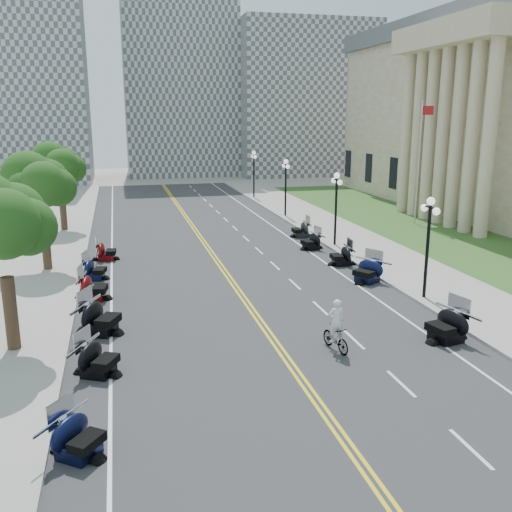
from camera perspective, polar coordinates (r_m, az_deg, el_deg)
ground at (r=22.70m, az=2.24°, el=-9.10°), size 160.00×160.00×0.00m
road at (r=31.88m, az=-2.68°, el=-2.23°), size 16.00×90.00×0.01m
centerline_yellow_a at (r=31.86m, az=-2.89°, el=-2.23°), size 0.12×90.00×0.00m
centerline_yellow_b at (r=31.90m, az=-2.47°, el=-2.20°), size 0.12×90.00×0.00m
edge_line_north at (r=33.64m, az=8.08°, el=-1.47°), size 0.12×90.00×0.00m
edge_line_south at (r=31.36m, az=-14.25°, el=-2.92°), size 0.12×90.00×0.00m
lane_dash_4 at (r=17.47m, az=20.67°, el=-17.57°), size 0.12×2.00×0.00m
lane_dash_5 at (r=20.44m, az=14.30°, el=-12.25°), size 0.12×2.00×0.00m
lane_dash_6 at (r=23.71m, az=9.78°, el=-8.23°), size 0.12×2.00×0.00m
lane_dash_7 at (r=27.18m, az=6.45°, el=-5.19°), size 0.12×2.00×0.00m
lane_dash_8 at (r=30.78m, az=3.90°, el=-2.83°), size 0.12×2.00×0.00m
lane_dash_9 at (r=34.47m, az=1.91°, el=-0.96°), size 0.12×2.00×0.00m
lane_dash_10 at (r=38.22m, az=0.30°, el=0.54°), size 0.12×2.00×0.00m
lane_dash_11 at (r=42.01m, az=-1.02°, el=1.77°), size 0.12×2.00×0.00m
lane_dash_12 at (r=45.84m, az=-2.12°, el=2.80°), size 0.12×2.00×0.00m
lane_dash_13 at (r=49.70m, az=-3.05°, el=3.67°), size 0.12×2.00×0.00m
lane_dash_14 at (r=53.58m, az=-3.85°, el=4.41°), size 0.12×2.00×0.00m
lane_dash_15 at (r=57.47m, az=-4.54°, el=5.05°), size 0.12×2.00×0.00m
lane_dash_16 at (r=61.38m, az=-5.15°, el=5.60°), size 0.12×2.00×0.00m
lane_dash_17 at (r=65.30m, az=-5.68°, el=6.10°), size 0.12×2.00×0.00m
lane_dash_18 at (r=69.23m, az=-6.15°, el=6.53°), size 0.12×2.00×0.00m
lane_dash_19 at (r=73.16m, az=-6.58°, el=6.92°), size 0.12×2.00×0.00m
sidewalk_north at (r=35.31m, az=14.29°, el=-0.93°), size 5.00×90.00×0.15m
sidewalk_south at (r=31.68m, az=-21.69°, el=-3.20°), size 5.00×90.00×0.15m
lawn at (r=45.49m, az=17.43°, el=2.12°), size 9.00×60.00×0.10m
distant_block_a at (r=83.07m, az=-23.03°, el=15.75°), size 18.00×14.00×26.00m
distant_block_b at (r=88.82m, az=-7.70°, el=17.81°), size 16.00×12.00×30.00m
distant_block_c at (r=89.51m, az=4.57°, el=15.29°), size 20.00×14.00×22.00m
street_lamp_2 at (r=28.74m, az=16.76°, el=0.72°), size 0.50×1.20×4.90m
street_lamp_3 at (r=39.34m, az=7.99°, el=4.64°), size 0.50×1.20×4.90m
street_lamp_4 at (r=50.57m, az=2.98°, el=6.81°), size 0.50×1.20×4.90m
street_lamp_5 at (r=62.08m, az=-0.22°, el=8.16°), size 0.50×1.20×4.90m
flagpole at (r=48.48m, az=15.94°, el=8.85°), size 1.10×0.20×10.00m
tree_2 at (r=22.84m, az=-24.08°, el=2.30°), size 4.80×4.80×9.20m
tree_3 at (r=34.57m, az=-20.70°, el=6.20°), size 4.80×4.80×9.20m
tree_4 at (r=46.44m, az=-19.03°, el=8.11°), size 4.80×4.80×9.20m
motorcycle_n_5 at (r=24.24m, az=18.54°, el=-6.46°), size 2.51×2.51×1.47m
motorcycle_n_7 at (r=31.49m, az=11.07°, el=-1.36°), size 2.76×2.76×1.41m
motorcycle_n_8 at (r=34.82m, az=8.53°, el=0.13°), size 1.98×1.98×1.30m
motorcycle_n_9 at (r=38.66m, az=5.53°, el=1.56°), size 2.10×2.10×1.25m
motorcycle_n_10 at (r=42.50m, az=4.49°, el=2.76°), size 1.92×1.92×1.30m
motorcycle_s_4 at (r=16.53m, az=-17.40°, el=-16.71°), size 2.54×2.54×1.27m
motorcycle_s_5 at (r=20.91m, az=-15.55°, el=-9.73°), size 2.57×2.57×1.34m
motorcycle_s_6 at (r=24.60m, az=-15.34°, el=-5.82°), size 2.94×2.94×1.55m
motorcycle_s_7 at (r=29.10m, az=-15.99°, el=-2.92°), size 2.33×2.33×1.41m
motorcycle_s_8 at (r=32.68m, az=-15.87°, el=-1.21°), size 2.19×2.19×1.27m
motorcycle_s_9 at (r=36.84m, az=-14.77°, el=0.58°), size 2.00×2.00×1.30m
bicycle at (r=22.40m, az=7.95°, el=-8.14°), size 0.83×1.76×1.02m
cyclist_rider at (r=21.92m, az=8.07°, el=-4.81°), size 0.63×0.41×1.73m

